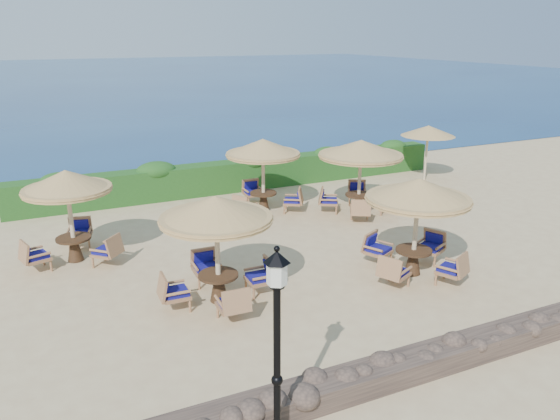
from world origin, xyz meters
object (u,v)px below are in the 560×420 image
object	(u,v)px
cafe_set_3	(263,161)
cafe_set_4	(360,162)
cafe_set_1	(417,210)
extra_parasol	(428,131)
cafe_set_0	(217,232)
lamp_post	(277,360)
cafe_set_2	(69,200)

from	to	relation	value
cafe_set_3	cafe_set_4	distance (m)	3.42
cafe_set_1	cafe_set_4	world-z (taller)	same
extra_parasol	cafe_set_0	distance (m)	13.77
cafe_set_4	lamp_post	bearing A→B (deg)	-128.67
cafe_set_2	cafe_set_3	xyz separation A→B (m)	(6.64, 1.90, 0.07)
cafe_set_3	cafe_set_4	size ratio (longest dim) A/B	0.93
cafe_set_0	cafe_set_1	world-z (taller)	same
lamp_post	cafe_set_2	bearing A→B (deg)	103.52
extra_parasol	cafe_set_4	size ratio (longest dim) A/B	0.81
lamp_post	cafe_set_0	world-z (taller)	lamp_post
cafe_set_1	cafe_set_3	bearing A→B (deg)	102.73
lamp_post	cafe_set_2	xyz separation A→B (m)	(-2.18, 9.05, 0.26)
cafe_set_3	cafe_set_4	bearing A→B (deg)	-28.35
extra_parasol	cafe_set_1	xyz separation A→B (m)	(-6.64, -7.70, -0.36)
extra_parasol	cafe_set_1	world-z (taller)	cafe_set_1
cafe_set_2	cafe_set_4	size ratio (longest dim) A/B	0.91
cafe_set_0	cafe_set_4	bearing A→B (deg)	32.74
lamp_post	cafe_set_3	size ratio (longest dim) A/B	1.19
cafe_set_2	lamp_post	bearing A→B (deg)	-76.48
lamp_post	cafe_set_2	world-z (taller)	lamp_post
cafe_set_1	cafe_set_2	bearing A→B (deg)	149.73
lamp_post	extra_parasol	distance (m)	17.41
cafe_set_3	cafe_set_4	xyz separation A→B (m)	(3.01, -1.62, -0.01)
lamp_post	cafe_set_4	xyz separation A→B (m)	(7.47, 9.33, 0.32)
cafe_set_0	cafe_set_2	size ratio (longest dim) A/B	1.04
cafe_set_0	cafe_set_1	distance (m)	5.27
cafe_set_1	extra_parasol	bearing A→B (deg)	49.25
lamp_post	cafe_set_3	bearing A→B (deg)	67.84
extra_parasol	cafe_set_2	xyz separation A→B (m)	(-14.78, -2.95, -0.36)
cafe_set_2	cafe_set_1	bearing A→B (deg)	-30.27
lamp_post	cafe_set_0	distance (m)	5.07
cafe_set_4	cafe_set_3	bearing A→B (deg)	151.65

